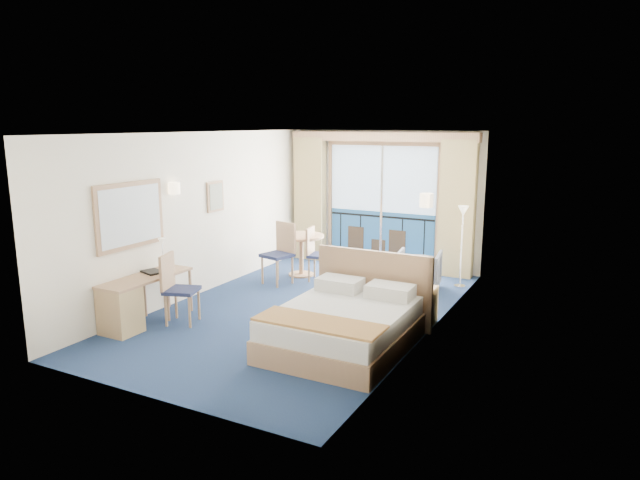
{
  "coord_description": "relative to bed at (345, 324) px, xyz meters",
  "views": [
    {
      "loc": [
        4.13,
        -7.34,
        2.84
      ],
      "look_at": [
        0.19,
        0.2,
        1.09
      ],
      "focal_mm": 32.0,
      "sensor_mm": 36.0,
      "label": 1
    }
  ],
  "objects": [
    {
      "name": "balcony_door",
      "position": [
        -1.2,
        4.25,
        0.84
      ],
      "size": [
        2.36,
        0.03,
        2.52
      ],
      "color": "navy",
      "rests_on": "room_walls"
    },
    {
      "name": "curtain_right",
      "position": [
        0.36,
        4.1,
        0.97
      ],
      "size": [
        0.65,
        0.22,
        2.55
      ],
      "primitive_type": "cube",
      "color": "tan",
      "rests_on": "room_walls"
    },
    {
      "name": "curtain_left",
      "position": [
        -2.74,
        4.1,
        0.97
      ],
      "size": [
        0.65,
        0.22,
        2.55
      ],
      "primitive_type": "cube",
      "color": "tan",
      "rests_on": "room_walls"
    },
    {
      "name": "nightstand",
      "position": [
        0.58,
        1.33,
        -0.04
      ],
      "size": [
        0.41,
        0.39,
        0.54
      ],
      "primitive_type": "cube",
      "color": "tan",
      "rests_on": "ground"
    },
    {
      "name": "floor",
      "position": [
        -1.19,
        1.03,
        -0.3
      ],
      "size": [
        6.5,
        6.5,
        0.0
      ],
      "primitive_type": "plane",
      "color": "navy",
      "rests_on": "ground"
    },
    {
      "name": "mirror",
      "position": [
        -3.16,
        -0.47,
        1.25
      ],
      "size": [
        0.05,
        1.25,
        0.95
      ],
      "color": "tan",
      "rests_on": "room_walls"
    },
    {
      "name": "wall_print",
      "position": [
        -3.16,
        1.48,
        1.3
      ],
      "size": [
        0.04,
        0.42,
        0.52
      ],
      "color": "tan",
      "rests_on": "room_walls"
    },
    {
      "name": "sconce_right",
      "position": [
        0.75,
        0.88,
        1.55
      ],
      "size": [
        0.18,
        0.18,
        0.18
      ],
      "primitive_type": "cylinder",
      "color": "beige",
      "rests_on": "room_walls"
    },
    {
      "name": "room_walls",
      "position": [
        -1.19,
        1.03,
        1.47
      ],
      "size": [
        4.04,
        6.54,
        2.72
      ],
      "color": "white",
      "rests_on": "ground"
    },
    {
      "name": "folder",
      "position": [
        -2.99,
        -0.29,
        0.4
      ],
      "size": [
        0.37,
        0.32,
        0.03
      ],
      "primitive_type": "cube",
      "rotation": [
        0.0,
        0.0,
        -0.29
      ],
      "color": "black",
      "rests_on": "desk"
    },
    {
      "name": "armchair",
      "position": [
        0.02,
        2.96,
        0.03
      ],
      "size": [
        0.83,
        0.85,
        0.68
      ],
      "primitive_type": "imported",
      "rotation": [
        0.0,
        0.0,
        3.3
      ],
      "color": "#40434E",
      "rests_on": "ground"
    },
    {
      "name": "table_chair_b",
      "position": [
        -2.3,
        2.2,
        0.31
      ],
      "size": [
        0.58,
        0.58,
        1.09
      ],
      "rotation": [
        0.0,
        0.0,
        -0.26
      ],
      "color": "#1E2446",
      "rests_on": "ground"
    },
    {
      "name": "bed",
      "position": [
        0.0,
        0.0,
        0.0
      ],
      "size": [
        1.72,
        2.05,
        1.08
      ],
      "color": "tan",
      "rests_on": "ground"
    },
    {
      "name": "pelmet",
      "position": [
        -1.19,
        4.13,
        2.28
      ],
      "size": [
        3.8,
        0.25,
        0.18
      ],
      "primitive_type": "cube",
      "color": "tan",
      "rests_on": "room_walls"
    },
    {
      "name": "floor_lamp",
      "position": [
        0.63,
        3.42,
        0.79
      ],
      "size": [
        0.2,
        0.2,
        1.44
      ],
      "color": "silver",
      "rests_on": "ground"
    },
    {
      "name": "desk",
      "position": [
        -2.93,
        -0.88,
        0.08
      ],
      "size": [
        0.5,
        1.46,
        0.69
      ],
      "color": "tan",
      "rests_on": "ground"
    },
    {
      "name": "sconce_left",
      "position": [
        -3.13,
        0.43,
        1.55
      ],
      "size": [
        0.18,
        0.18,
        0.18
      ],
      "primitive_type": "cylinder",
      "color": "beige",
      "rests_on": "room_walls"
    },
    {
      "name": "phone",
      "position": [
        0.55,
        1.29,
        0.27
      ],
      "size": [
        0.2,
        0.17,
        0.08
      ],
      "primitive_type": "cube",
      "rotation": [
        0.0,
        0.0,
        -0.12
      ],
      "color": "silver",
      "rests_on": "nightstand"
    },
    {
      "name": "round_table",
      "position": [
        -2.23,
        2.81,
        0.29
      ],
      "size": [
        0.86,
        0.86,
        0.78
      ],
      "color": "tan",
      "rests_on": "ground"
    },
    {
      "name": "table_chair_a",
      "position": [
        -1.82,
        2.64,
        0.25
      ],
      "size": [
        0.5,
        0.49,
        0.98
      ],
      "rotation": [
        0.0,
        0.0,
        1.76
      ],
      "color": "#1E2446",
      "rests_on": "ground"
    },
    {
      "name": "desk_chair",
      "position": [
        -2.54,
        -0.31,
        0.27
      ],
      "size": [
        0.56,
        0.55,
        1.02
      ],
      "rotation": [
        0.0,
        0.0,
        1.89
      ],
      "color": "#1E2446",
      "rests_on": "ground"
    },
    {
      "name": "desk_lamp",
      "position": [
        -3.04,
        -0.0,
        0.71
      ],
      "size": [
        0.12,
        0.12,
        0.44
      ],
      "color": "silver",
      "rests_on": "desk"
    }
  ]
}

